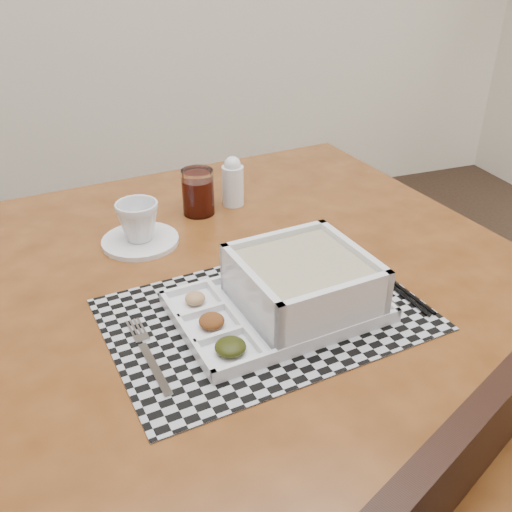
# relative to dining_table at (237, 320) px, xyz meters

# --- Properties ---
(dining_table) EXTENTS (1.21, 1.21, 0.82)m
(dining_table) POSITION_rel_dining_table_xyz_m (0.00, 0.00, 0.00)
(dining_table) COLOR #4D260E
(dining_table) RESTS_ON ground
(placemat) EXTENTS (0.53, 0.40, 0.00)m
(placemat) POSITION_rel_dining_table_xyz_m (0.01, -0.11, 0.09)
(placemat) COLOR #A0A0A7
(placemat) RESTS_ON dining_table
(serving_tray) EXTENTS (0.34, 0.26, 0.10)m
(serving_tray) POSITION_rel_dining_table_xyz_m (0.06, -0.12, 0.12)
(serving_tray) COLOR silver
(serving_tray) RESTS_ON placemat
(fork) EXTENTS (0.04, 0.19, 0.00)m
(fork) POSITION_rel_dining_table_xyz_m (-0.18, -0.14, 0.09)
(fork) COLOR #B8B8BF
(fork) RESTS_ON placemat
(spoon) EXTENTS (0.04, 0.18, 0.01)m
(spoon) POSITION_rel_dining_table_xyz_m (0.20, -0.04, 0.09)
(spoon) COLOR #B8B8BF
(spoon) RESTS_ON placemat
(chopsticks) EXTENTS (0.05, 0.24, 0.01)m
(chopsticks) POSITION_rel_dining_table_xyz_m (0.24, -0.09, 0.09)
(chopsticks) COLOR black
(chopsticks) RESTS_ON placemat
(saucer) EXTENTS (0.15, 0.15, 0.01)m
(saucer) POSITION_rel_dining_table_xyz_m (-0.13, 0.20, 0.09)
(saucer) COLOR silver
(saucer) RESTS_ON dining_table
(cup) EXTENTS (0.09, 0.09, 0.08)m
(cup) POSITION_rel_dining_table_xyz_m (-0.13, 0.20, 0.13)
(cup) COLOR silver
(cup) RESTS_ON saucer
(juice_glass) EXTENTS (0.07, 0.07, 0.10)m
(juice_glass) POSITION_rel_dining_table_xyz_m (0.01, 0.29, 0.13)
(juice_glass) COLOR white
(juice_glass) RESTS_ON dining_table
(creamer_bottle) EXTENTS (0.05, 0.05, 0.11)m
(creamer_bottle) POSITION_rel_dining_table_xyz_m (0.09, 0.31, 0.14)
(creamer_bottle) COLOR silver
(creamer_bottle) RESTS_ON dining_table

